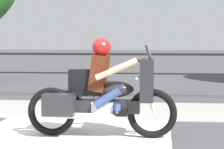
# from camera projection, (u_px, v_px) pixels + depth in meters

# --- Properties ---
(ground_plane) EXTENTS (120.00, 120.00, 0.00)m
(ground_plane) POSITION_uv_depth(u_px,v_px,m) (36.00, 147.00, 6.20)
(ground_plane) COLOR #424244
(sidewalk_band) EXTENTS (44.00, 2.40, 0.01)m
(sidewalk_band) POSITION_uv_depth(u_px,v_px,m) (80.00, 109.00, 9.56)
(sidewalk_band) COLOR #99968E
(sidewalk_band) RESTS_ON ground
(fence_railing) EXTENTS (36.00, 0.05, 1.18)m
(fence_railing) POSITION_uv_depth(u_px,v_px,m) (94.00, 63.00, 11.44)
(fence_railing) COLOR black
(fence_railing) RESTS_ON ground
(motorcycle) EXTENTS (2.36, 0.76, 1.55)m
(motorcycle) POSITION_uv_depth(u_px,v_px,m) (102.00, 94.00, 6.81)
(motorcycle) COLOR black
(motorcycle) RESTS_ON ground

